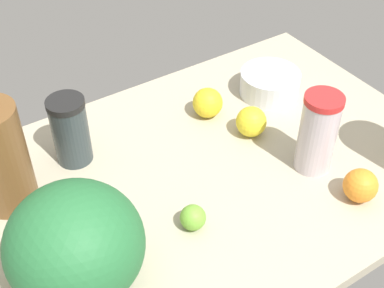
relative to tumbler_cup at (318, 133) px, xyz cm
name	(u,v)px	position (x,y,z in cm)	size (l,w,h in cm)	color
countertop	(192,183)	(-24.98, 11.45, -11.15)	(120.00, 76.00, 3.00)	#B2A88E
tumbler_cup	(318,133)	(0.00, 0.00, 0.00)	(8.46, 8.46, 19.22)	silver
shaker_bottle	(70,130)	(-43.96, 31.63, -1.39)	(8.40, 8.40, 16.44)	#2E393C
mixing_bowl	(270,83)	(9.78, 27.23, -6.48)	(15.70, 15.70, 6.35)	silver
watermelon	(75,244)	(-56.45, -0.18, 1.06)	(24.21, 24.21, 21.41)	#276C38
orange_near_front	(360,186)	(1.32, -12.78, -6.00)	(7.30, 7.30, 7.30)	orange
lemon_far_back	(251,122)	(-4.71, 16.57, -5.95)	(7.40, 7.40, 7.40)	yellow
lime_by_jug	(193,218)	(-32.40, -0.26, -7.00)	(5.30, 5.30, 5.30)	#6EAE36
lemon_loose	(208,103)	(-9.29, 28.38, -5.86)	(7.58, 7.58, 7.58)	yellow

